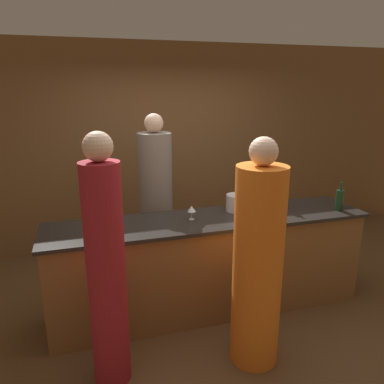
{
  "coord_description": "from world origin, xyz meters",
  "views": [
    {
      "loc": [
        -1.16,
        -3.23,
        2.22
      ],
      "look_at": [
        -0.16,
        0.1,
        1.24
      ],
      "focal_mm": 35.0,
      "sensor_mm": 36.0,
      "label": 1
    }
  ],
  "objects_px": {
    "wine_bottle_0": "(261,194)",
    "wine_bottle_1": "(339,199)",
    "bartender": "(156,207)",
    "wine_bottle_2": "(284,198)",
    "guest_1": "(258,264)",
    "guest_0": "(106,271)",
    "ice_bucket": "(236,203)"
  },
  "relations": [
    {
      "from": "wine_bottle_0",
      "to": "wine_bottle_1",
      "type": "xyz_separation_m",
      "value": [
        0.68,
        -0.43,
        0.01
      ]
    },
    {
      "from": "bartender",
      "to": "wine_bottle_0",
      "type": "bearing_deg",
      "value": 157.18
    },
    {
      "from": "bartender",
      "to": "wine_bottle_2",
      "type": "bearing_deg",
      "value": 150.53
    },
    {
      "from": "guest_1",
      "to": "wine_bottle_1",
      "type": "bearing_deg",
      "value": 28.15
    },
    {
      "from": "guest_0",
      "to": "wine_bottle_0",
      "type": "xyz_separation_m",
      "value": [
        1.73,
        0.98,
        0.17
      ]
    },
    {
      "from": "guest_1",
      "to": "ice_bucket",
      "type": "bearing_deg",
      "value": 77.22
    },
    {
      "from": "guest_1",
      "to": "wine_bottle_0",
      "type": "distance_m",
      "value": 1.25
    },
    {
      "from": "bartender",
      "to": "wine_bottle_2",
      "type": "height_order",
      "value": "bartender"
    },
    {
      "from": "bartender",
      "to": "guest_1",
      "type": "height_order",
      "value": "bartender"
    },
    {
      "from": "wine_bottle_0",
      "to": "bartender",
      "type": "bearing_deg",
      "value": 157.18
    },
    {
      "from": "wine_bottle_2",
      "to": "bartender",
      "type": "bearing_deg",
      "value": 150.53
    },
    {
      "from": "bartender",
      "to": "guest_0",
      "type": "distance_m",
      "value": 1.58
    },
    {
      "from": "wine_bottle_1",
      "to": "guest_1",
      "type": "bearing_deg",
      "value": -151.85
    },
    {
      "from": "guest_0",
      "to": "wine_bottle_0",
      "type": "relative_size",
      "value": 6.96
    },
    {
      "from": "wine_bottle_0",
      "to": "wine_bottle_1",
      "type": "bearing_deg",
      "value": -32.37
    },
    {
      "from": "ice_bucket",
      "to": "wine_bottle_0",
      "type": "bearing_deg",
      "value": 23.48
    },
    {
      "from": "guest_0",
      "to": "bartender",
      "type": "bearing_deg",
      "value": 65.35
    },
    {
      "from": "guest_0",
      "to": "wine_bottle_2",
      "type": "distance_m",
      "value": 2.02
    },
    {
      "from": "wine_bottle_0",
      "to": "guest_0",
      "type": "bearing_deg",
      "value": -150.35
    },
    {
      "from": "bartender",
      "to": "wine_bottle_0",
      "type": "xyz_separation_m",
      "value": [
        1.07,
        -0.45,
        0.19
      ]
    },
    {
      "from": "bartender",
      "to": "wine_bottle_0",
      "type": "relative_size",
      "value": 6.99
    },
    {
      "from": "wine_bottle_1",
      "to": "ice_bucket",
      "type": "bearing_deg",
      "value": 164.97
    },
    {
      "from": "wine_bottle_0",
      "to": "wine_bottle_2",
      "type": "bearing_deg",
      "value": -58.25
    },
    {
      "from": "guest_0",
      "to": "wine_bottle_0",
      "type": "bearing_deg",
      "value": 29.65
    },
    {
      "from": "bartender",
      "to": "ice_bucket",
      "type": "height_order",
      "value": "bartender"
    },
    {
      "from": "guest_0",
      "to": "guest_1",
      "type": "height_order",
      "value": "guest_0"
    },
    {
      "from": "bartender",
      "to": "wine_bottle_2",
      "type": "xyz_separation_m",
      "value": [
        1.22,
        -0.69,
        0.2
      ]
    },
    {
      "from": "ice_bucket",
      "to": "wine_bottle_2",
      "type": "bearing_deg",
      "value": -9.52
    },
    {
      "from": "wine_bottle_0",
      "to": "wine_bottle_1",
      "type": "relative_size",
      "value": 0.94
    },
    {
      "from": "guest_1",
      "to": "wine_bottle_0",
      "type": "relative_size",
      "value": 6.73
    },
    {
      "from": "wine_bottle_1",
      "to": "ice_bucket",
      "type": "distance_m",
      "value": 1.07
    },
    {
      "from": "bartender",
      "to": "wine_bottle_1",
      "type": "xyz_separation_m",
      "value": [
        1.75,
        -0.88,
        0.19
      ]
    }
  ]
}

